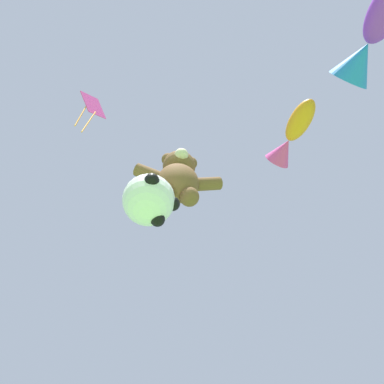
# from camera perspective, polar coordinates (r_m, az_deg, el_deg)

# --- Properties ---
(teddy_bear_kite) EXTENTS (1.82, 0.80, 1.85)m
(teddy_bear_kite) POSITION_cam_1_polar(r_m,az_deg,el_deg) (8.64, -1.82, 1.97)
(teddy_bear_kite) COLOR brown
(soccer_ball_kite) EXTENTS (1.00, 0.99, 0.92)m
(soccer_ball_kite) POSITION_cam_1_polar(r_m,az_deg,el_deg) (7.36, -5.71, -1.08)
(soccer_ball_kite) COLOR white
(fish_kite_tangerine) EXTENTS (1.03, 1.98, 0.70)m
(fish_kite_tangerine) POSITION_cam_1_polar(r_m,az_deg,el_deg) (11.79, 13.09, 7.30)
(fish_kite_tangerine) COLOR orange
(fish_kite_violet) EXTENTS (1.30, 2.59, 0.95)m
(fish_kite_violet) POSITION_cam_1_polar(r_m,az_deg,el_deg) (10.83, 22.94, 18.68)
(fish_kite_violet) COLOR purple
(diamond_kite) EXTENTS (0.78, 0.69, 2.49)m
(diamond_kite) POSITION_cam_1_polar(r_m,az_deg,el_deg) (12.23, -13.22, 10.89)
(diamond_kite) COLOR #E53F9E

